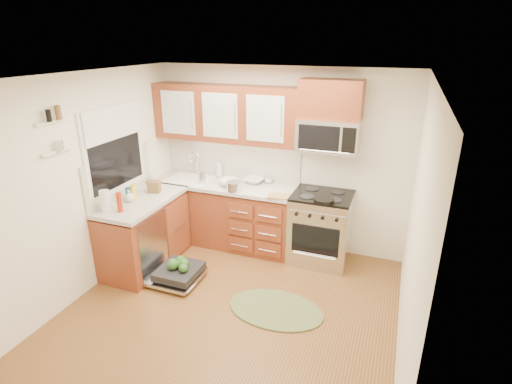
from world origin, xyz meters
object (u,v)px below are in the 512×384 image
at_px(microwave, 328,135).
at_px(rug, 276,309).
at_px(range, 320,228).
at_px(dishwasher, 177,274).
at_px(cutting_board, 281,196).
at_px(bowl_a, 254,181).
at_px(cup, 269,180).
at_px(stock_pot, 234,186).
at_px(skillet, 324,200).
at_px(upper_cabinets, 226,114).
at_px(bowl_b, 228,182).
at_px(paper_towel_roll, 105,201).
at_px(sink, 190,187).

distance_m(microwave, rug, 2.19).
distance_m(range, dishwasher, 1.95).
height_order(rug, cutting_board, cutting_board).
xyz_separation_m(cutting_board, bowl_a, (-0.51, 0.38, 0.02)).
height_order(dishwasher, bowl_a, bowl_a).
height_order(bowl_a, cup, cup).
relative_size(range, cutting_board, 3.06).
bearing_deg(stock_pot, microwave, 16.07).
bearing_deg(skillet, upper_cabinets, 164.94).
bearing_deg(rug, range, 80.37).
height_order(range, cutting_board, range).
distance_m(cutting_board, bowl_b, 0.82).
height_order(dishwasher, cutting_board, cutting_board).
bearing_deg(bowl_a, rug, -60.69).
distance_m(range, paper_towel_roll, 2.71).
relative_size(range, stock_pot, 4.61).
distance_m(range, rug, 1.35).
xyz_separation_m(skillet, bowl_b, (-1.36, 0.20, -0.00)).
xyz_separation_m(skillet, cup, (-0.87, 0.47, -0.01)).
bearing_deg(dishwasher, cutting_board, 41.50).
xyz_separation_m(cutting_board, cup, (-0.31, 0.43, 0.03)).
bearing_deg(stock_pot, range, 10.39).
xyz_separation_m(stock_pot, bowl_a, (0.14, 0.38, -0.03)).
relative_size(range, rug, 0.89).
bearing_deg(cup, paper_towel_roll, -133.05).
bearing_deg(sink, bowl_a, 11.08).
bearing_deg(dishwasher, bowl_a, 67.84).
xyz_separation_m(microwave, cutting_board, (-0.50, -0.33, -0.76)).
relative_size(sink, rug, 0.58).
height_order(microwave, sink, microwave).
height_order(sink, paper_towel_roll, paper_towel_roll).
xyz_separation_m(upper_cabinets, rug, (1.19, -1.40, -1.86)).
relative_size(dishwasher, cup, 6.41).
height_order(upper_cabinets, skillet, upper_cabinets).
bearing_deg(bowl_b, upper_cabinets, 118.09).
relative_size(paper_towel_roll, cup, 2.35).
relative_size(sink, bowl_b, 2.22).
distance_m(sink, skillet, 2.02).
relative_size(dishwasher, stock_pot, 3.40).
bearing_deg(skillet, microwave, 99.71).
bearing_deg(upper_cabinets, dishwasher, -96.04).
xyz_separation_m(upper_cabinets, sink, (-0.52, -0.16, -1.07)).
relative_size(microwave, sink, 1.23).
bearing_deg(stock_pot, bowl_b, 134.27).
xyz_separation_m(stock_pot, bowl_b, (-0.15, 0.16, -0.02)).
relative_size(skillet, cup, 2.29).
bearing_deg(skillet, stock_pot, 178.10).
height_order(sink, dishwasher, sink).
height_order(upper_cabinets, stock_pot, upper_cabinets).
bearing_deg(upper_cabinets, paper_towel_roll, -120.24).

